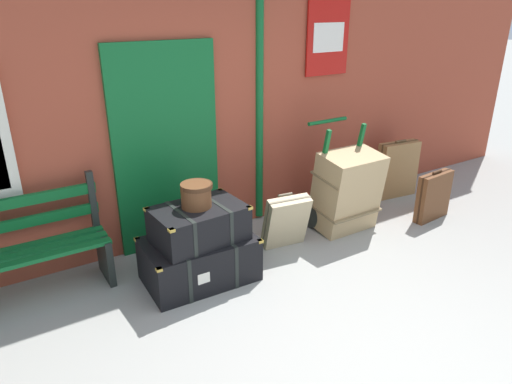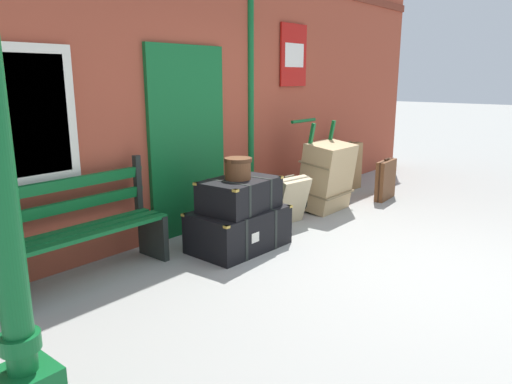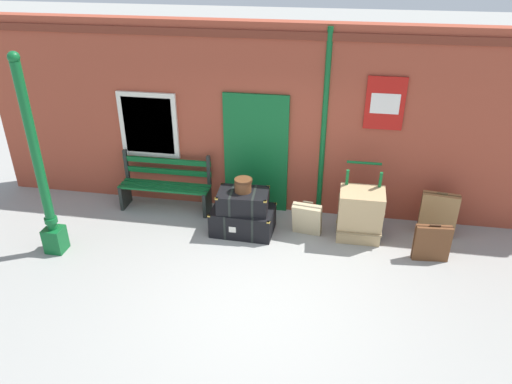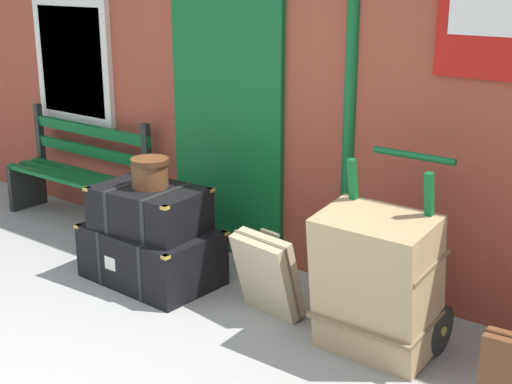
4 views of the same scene
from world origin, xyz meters
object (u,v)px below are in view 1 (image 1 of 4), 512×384
Objects in this scene: suitcase_cream at (397,169)px; suitcase_beige at (286,222)px; steamer_trunk_base at (199,259)px; porters_trolley at (335,202)px; platform_bench at (10,255)px; steamer_trunk_middle at (199,223)px; round_hatbox at (196,194)px; large_brown_trunk at (347,191)px; suitcase_charcoal at (433,196)px.

suitcase_beige is at bearing -169.75° from suitcase_cream.
porters_trolley is at bearing 7.36° from steamer_trunk_base.
platform_bench reaches higher than steamer_trunk_middle.
suitcase_cream is (1.25, 0.21, 0.10)m from porters_trolley.
round_hatbox reaches higher than steamer_trunk_middle.
suitcase_beige reaches higher than steamer_trunk_base.
large_brown_trunk is 1.19× the size of suitcase_cream.
steamer_trunk_base is 1.70× the size of suitcase_beige.
steamer_trunk_middle is at bearing -20.26° from platform_bench.
round_hatbox is at bearing -19.59° from platform_bench.
large_brown_trunk is (3.36, -0.48, 0.02)m from platform_bench.
steamer_trunk_base is 1.11× the size of large_brown_trunk.
platform_bench is 4.61m from suitcase_cream.
steamer_trunk_base is 1.88m from porters_trolley.
suitcase_charcoal is at bearing -104.00° from suitcase_cream.
large_brown_trunk is 1.14m from suitcase_charcoal.
round_hatbox is 0.37× the size of suitcase_cream.
platform_bench is at bearing 159.74° from steamer_trunk_middle.
platform_bench is 2.06× the size of suitcase_cream.
platform_bench is 1.72× the size of large_brown_trunk.
porters_trolley is (1.86, 0.23, -0.59)m from round_hatbox.
porters_trolley reaches higher than suitcase_charcoal.
platform_bench is at bearing 171.90° from large_brown_trunk.
steamer_trunk_base is 0.65m from round_hatbox.
large_brown_trunk is 0.84m from suitcase_beige.
suitcase_beige is at bearing 169.16° from suitcase_charcoal.
suitcase_charcoal reaches higher than steamer_trunk_base.
porters_trolley is at bearing -170.44° from suitcase_cream.
suitcase_charcoal is at bearing -10.65° from platform_bench.
steamer_trunk_middle is 2.95m from suitcase_charcoal.
round_hatbox reaches higher than suitcase_beige.
round_hatbox is at bearing -176.43° from suitcase_beige.
platform_bench is at bearing 159.91° from steamer_trunk_base.
steamer_trunk_middle is 1.36× the size of suitcase_charcoal.
large_brown_trunk is (1.86, 0.08, -0.12)m from steamer_trunk_middle.
suitcase_cream is at bearing 9.56° from porters_trolley.
suitcase_cream reaches higher than steamer_trunk_middle.
suitcase_beige is at bearing -10.51° from platform_bench.
round_hatbox is 1.97m from porters_trolley.
large_brown_trunk is at bearing -8.10° from platform_bench.
porters_trolley reaches higher than steamer_trunk_base.
suitcase_cream is at bearing 76.00° from suitcase_charcoal.
suitcase_beige is (1.03, 0.09, -0.28)m from steamer_trunk_middle.
platform_bench is at bearing 169.49° from suitcase_beige.
suitcase_cream is at bearing 8.25° from steamer_trunk_base.
steamer_trunk_middle is 1.07m from suitcase_beige.
steamer_trunk_middle is 0.90× the size of large_brown_trunk.
round_hatbox is at bearing -172.97° from porters_trolley.
platform_bench is at bearing 174.81° from porters_trolley.
round_hatbox reaches higher than suitcase_charcoal.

